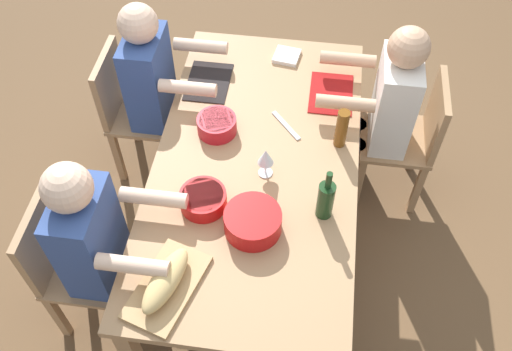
% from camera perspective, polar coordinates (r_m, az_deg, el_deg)
% --- Properties ---
extents(ground_plane, '(8.00, 8.00, 0.00)m').
position_cam_1_polar(ground_plane, '(3.35, 0.00, -6.64)').
color(ground_plane, brown).
extents(dining_table, '(1.90, 0.99, 0.74)m').
position_cam_1_polar(dining_table, '(2.81, 0.00, 0.43)').
color(dining_table, '#A87F56').
rests_on(dining_table, ground_plane).
extents(chair_far_left, '(0.40, 0.40, 0.85)m').
position_cam_1_polar(chair_far_left, '(2.87, -18.09, -8.20)').
color(chair_far_left, '#A87F56').
rests_on(chair_far_left, ground_plane).
extents(diner_far_left, '(0.41, 0.53, 1.20)m').
position_cam_1_polar(diner_far_left, '(2.63, -15.56, -6.49)').
color(diner_far_left, '#2D2D38').
rests_on(diner_far_left, ground_plane).
extents(chair_far_right, '(0.40, 0.40, 0.85)m').
position_cam_1_polar(chair_far_right, '(3.44, -12.46, 6.78)').
color(chair_far_right, '#A87F56').
rests_on(chair_far_right, ground_plane).
extents(diner_far_right, '(0.41, 0.53, 1.20)m').
position_cam_1_polar(diner_far_right, '(3.25, -10.00, 9.21)').
color(diner_far_right, '#2D2D38').
rests_on(diner_far_right, ground_plane).
extents(chair_near_right, '(0.40, 0.40, 0.85)m').
position_cam_1_polar(chair_near_right, '(3.33, 15.41, 3.95)').
color(chair_near_right, '#A87F56').
rests_on(chair_near_right, ground_plane).
extents(diner_near_right, '(0.41, 0.53, 1.20)m').
position_cam_1_polar(diner_near_right, '(3.15, 12.95, 6.96)').
color(diner_near_right, '#2D2D38').
rests_on(diner_near_right, ground_plane).
extents(serving_bowl_salad, '(0.20, 0.20, 0.09)m').
position_cam_1_polar(serving_bowl_salad, '(2.85, -4.00, 5.20)').
color(serving_bowl_salad, '#B21923').
rests_on(serving_bowl_salad, dining_table).
extents(serving_bowl_greens, '(0.26, 0.26, 0.10)m').
position_cam_1_polar(serving_bowl_greens, '(2.47, -0.33, -4.60)').
color(serving_bowl_greens, red).
rests_on(serving_bowl_greens, dining_table).
extents(serving_bowl_fruit, '(0.21, 0.21, 0.08)m').
position_cam_1_polar(serving_bowl_fruit, '(2.57, -5.37, -2.36)').
color(serving_bowl_fruit, red).
rests_on(serving_bowl_fruit, dining_table).
extents(cutting_board, '(0.45, 0.33, 0.02)m').
position_cam_1_polar(cutting_board, '(2.40, -8.97, -11.04)').
color(cutting_board, tan).
rests_on(cutting_board, dining_table).
extents(bread_loaf, '(0.34, 0.20, 0.09)m').
position_cam_1_polar(bread_loaf, '(2.35, -9.14, -10.43)').
color(bread_loaf, tan).
rests_on(bread_loaf, cutting_board).
extents(wine_bottle, '(0.08, 0.08, 0.29)m').
position_cam_1_polar(wine_bottle, '(2.50, 7.05, -2.40)').
color(wine_bottle, '#193819').
rests_on(wine_bottle, dining_table).
extents(beer_bottle, '(0.06, 0.06, 0.22)m').
position_cam_1_polar(beer_bottle, '(2.77, 8.65, 4.71)').
color(beer_bottle, brown).
rests_on(beer_bottle, dining_table).
extents(wine_glass, '(0.08, 0.08, 0.17)m').
position_cam_1_polar(wine_glass, '(2.61, 0.99, 1.82)').
color(wine_glass, silver).
rests_on(wine_glass, dining_table).
extents(placemat_far_right, '(0.32, 0.23, 0.01)m').
position_cam_1_polar(placemat_far_right, '(3.15, -4.82, 9.42)').
color(placemat_far_right, black).
rests_on(placemat_far_right, dining_table).
extents(placemat_near_right, '(0.32, 0.23, 0.01)m').
position_cam_1_polar(placemat_near_right, '(3.09, 7.60, 8.21)').
color(placemat_near_right, maroon).
rests_on(placemat_near_right, dining_table).
extents(carving_knife, '(0.19, 0.17, 0.01)m').
position_cam_1_polar(carving_knife, '(2.91, 3.05, 5.08)').
color(carving_knife, silver).
rests_on(carving_knife, dining_table).
extents(napkin_stack, '(0.16, 0.16, 0.02)m').
position_cam_1_polar(napkin_stack, '(3.29, 3.12, 11.97)').
color(napkin_stack, white).
rests_on(napkin_stack, dining_table).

